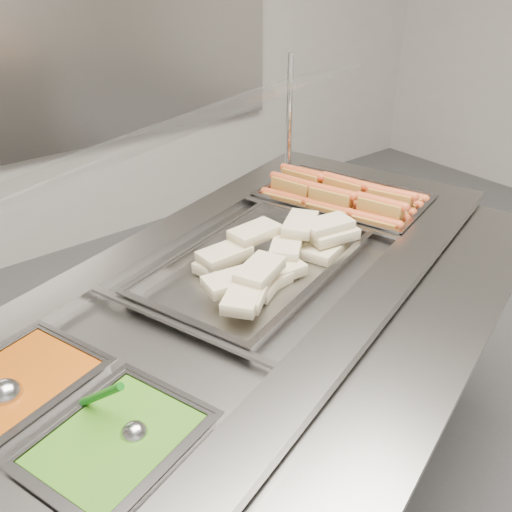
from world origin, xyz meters
TOP-DOWN VIEW (x-y plane):
  - back_panel at (0.00, 2.45)m, footprint 3.00×0.04m
  - steam_counter at (-0.12, 0.50)m, footprint 1.93×1.29m
  - tray_rail at (0.03, 0.05)m, footprint 1.69×0.84m
  - sneeze_guard at (-0.19, 0.70)m, footprint 1.57×0.74m
  - pan_hotdogs at (0.44, 0.69)m, footprint 0.47×0.59m
  - pan_wraps at (-0.07, 0.52)m, footprint 0.73×0.56m
  - pan_beans at (-0.74, 0.45)m, footprint 0.34×0.30m
  - pan_peas at (-0.66, 0.19)m, footprint 0.34×0.30m
  - hotdogs_in_buns at (0.43, 0.68)m, footprint 0.42×0.54m
  - tortilla_wraps at (-0.02, 0.49)m, footprint 0.56×0.35m
  - ladle at (-0.77, 0.42)m, footprint 0.08×0.17m
  - serving_spoon at (-0.63, 0.19)m, footprint 0.08×0.16m

SIDE VIEW (x-z plane):
  - steam_counter at x=-0.12m, z-range 0.00..0.85m
  - tray_rail at x=0.03m, z-range 0.78..0.83m
  - pan_hotdogs at x=0.44m, z-range 0.76..0.85m
  - pan_beans at x=-0.74m, z-range 0.76..0.86m
  - pan_peas at x=-0.66m, z-range 0.76..0.86m
  - pan_wraps at x=-0.07m, z-range 0.79..0.85m
  - hotdogs_in_buns at x=0.43m, z-range 0.79..0.91m
  - ladle at x=-0.77m, z-range 0.78..0.93m
  - serving_spoon at x=-0.63m, z-range 0.79..0.93m
  - tortilla_wraps at x=-0.02m, z-range 0.82..0.91m
  - sneeze_guard at x=-0.19m, z-range 0.98..1.40m
  - back_panel at x=0.00m, z-range 0.60..1.80m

